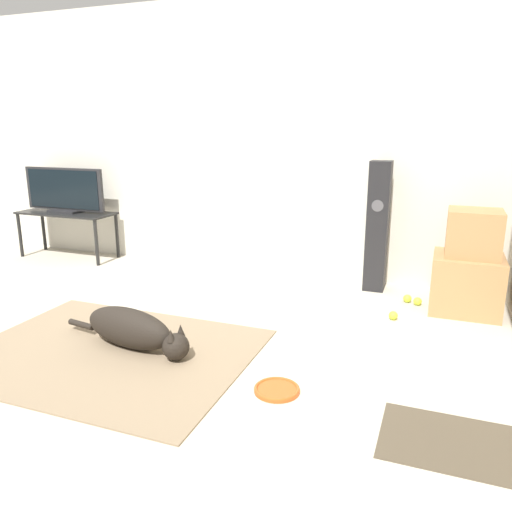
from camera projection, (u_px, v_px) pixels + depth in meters
The scene contains 14 objects.
ground_plane at pixel (100, 348), 3.26m from camera, with size 12.00×12.00×0.00m, color #BCB29E.
wall_back at pixel (228, 139), 4.83m from camera, with size 8.00×0.06×2.55m.
area_rug at pixel (109, 352), 3.18m from camera, with size 1.79×1.39×0.01m.
dog at pixel (133, 330), 3.20m from camera, with size 1.02×0.33×0.26m.
frisbee at pixel (277, 389), 2.72m from camera, with size 0.25×0.25×0.03m.
cardboard_box_lower at pixel (466, 284), 3.85m from camera, with size 0.51×0.48×0.44m.
cardboard_box_upper at pixel (474, 233), 3.75m from camera, with size 0.39×0.36×0.35m.
floor_speaker at pixel (378, 227), 4.28m from camera, with size 0.18×0.18×1.12m.
tv_stand at pixel (67, 218), 5.39m from camera, with size 1.07×0.40×0.50m.
tv at pixel (64, 191), 5.31m from camera, with size 0.98×0.20×0.47m.
tennis_ball_by_boxes at pixel (407, 299), 4.08m from camera, with size 0.07×0.07×0.07m.
tennis_ball_near_speaker at pixel (393, 315), 3.72m from camera, with size 0.07×0.07×0.07m.
tennis_ball_loose_on_carpet at pixel (418, 301), 4.01m from camera, with size 0.07×0.07×0.07m.
door_mat at pixel (447, 441), 2.29m from camera, with size 0.60×0.48×0.01m.
Camera 1 is at (2.02, -2.43, 1.41)m, focal length 35.00 mm.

